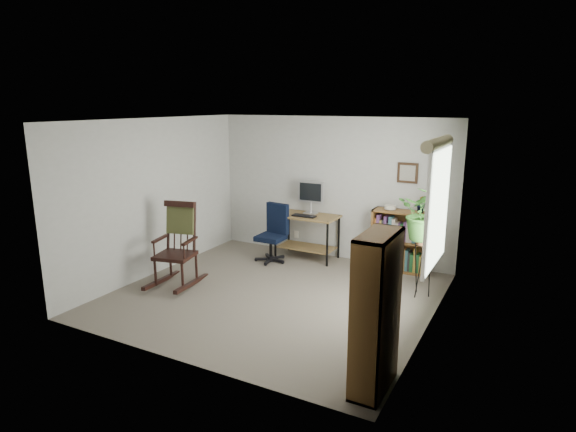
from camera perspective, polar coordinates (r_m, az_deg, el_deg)
The scene contains 18 objects.
floor at distance 6.81m, azimuth -1.60°, elevation -9.32°, with size 4.20×4.00×0.00m, color slate.
ceiling at distance 6.29m, azimuth -1.74°, elevation 11.30°, with size 4.20×4.00×0.00m, color silver.
wall_back at distance 8.21m, azimuth 5.25°, elevation 3.30°, with size 4.20×0.00×2.40m, color beige.
wall_front at distance 4.87m, azimuth -13.39°, elevation -4.05°, with size 4.20×0.00×2.40m, color beige.
wall_left at distance 7.68m, azimuth -15.43°, elevation 2.18°, with size 0.00×4.00×2.40m, color beige.
wall_right at distance 5.73m, azimuth 16.91°, elevation -1.63°, with size 0.00×4.00×2.40m, color beige.
window at distance 5.98m, azimuth 17.24°, elevation 0.93°, with size 0.12×1.20×1.50m, color white, non-canonical shape.
desk at distance 8.25m, azimuth 2.27°, elevation -2.45°, with size 1.05×0.58×0.76m, color olive, non-canonical shape.
monitor at distance 8.22m, azimuth 2.73°, elevation 2.20°, with size 0.46×0.16×0.56m, color #B5B5BA, non-canonical shape.
keyboard at distance 8.05m, azimuth 1.92°, elevation 0.02°, with size 0.40×0.15×0.03m, color black.
office_chair at distance 8.04m, azimuth -2.08°, elevation -2.04°, with size 0.54×0.54×0.99m, color black, non-canonical shape.
rocking_chair at distance 7.16m, azimuth -13.31°, elevation -3.29°, with size 0.64×1.07×1.24m, color black, non-canonical shape.
low_bookshelf at distance 7.81m, azimuth 13.28°, elevation -2.91°, with size 0.92×0.31×0.97m, color brown, non-canonical shape.
tall_bookshelf at distance 4.53m, azimuth 10.37°, elevation -11.26°, with size 0.28×0.66×1.51m, color brown, non-canonical shape.
plant_stand at distance 6.89m, azimuth 15.57°, elevation -5.72°, with size 0.24×0.24×0.87m, color black, non-canonical shape.
spider_plant at distance 6.62m, azimuth 16.17°, elevation 3.34°, with size 1.69×1.88×1.46m, color #2C5F21.
potted_plant_small at distance 7.63m, azimuth 15.54°, elevation 0.77°, with size 0.13×0.24×0.11m, color #2C5F21.
framed_picture at distance 7.73m, azimuth 13.98°, elevation 4.97°, with size 0.32×0.04×0.32m, color black, non-canonical shape.
Camera 1 is at (3.11, -5.46, 2.62)m, focal length 30.00 mm.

